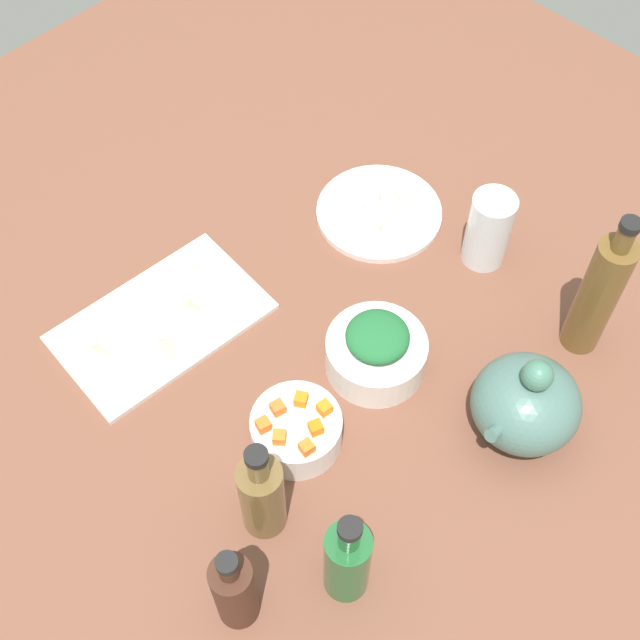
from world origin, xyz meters
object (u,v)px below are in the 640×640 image
at_px(plate_tofu, 379,213).
at_px(cutting_board, 161,322).
at_px(teapot, 526,403).
at_px(bottle_2, 234,590).
at_px(bottle_1, 347,561).
at_px(bottle_3, 262,495).
at_px(bowl_greens, 376,354).
at_px(bowl_carrots, 296,430).
at_px(drinking_glass_0, 489,230).
at_px(bottle_0, 599,294).

bearing_deg(plate_tofu, cutting_board, -12.76).
distance_m(plate_tofu, teapot, 0.46).
bearing_deg(bottle_2, bottle_1, 149.05).
bearing_deg(bottle_3, cutting_board, -107.07).
relative_size(bowl_greens, bowl_carrots, 1.17).
height_order(cutting_board, bottle_2, bottle_2).
distance_m(bowl_greens, bottle_3, 0.30).
relative_size(cutting_board, bottle_2, 1.72).
distance_m(bowl_greens, bottle_1, 0.34).
relative_size(cutting_board, drinking_glass_0, 2.34).
bearing_deg(bowl_greens, bottle_0, 142.69).
bearing_deg(teapot, plate_tofu, -110.95).
distance_m(cutting_board, bottle_1, 0.51).
distance_m(plate_tofu, bottle_0, 0.42).
bearing_deg(teapot, bottle_1, -3.85).
xyz_separation_m(bottle_0, bottle_2, (0.66, -0.08, -0.04)).
bearing_deg(bottle_0, bottle_3, -14.34).
bearing_deg(bottle_0, bottle_2, -6.56).
bearing_deg(bowl_carrots, bowl_greens, -178.82).
bearing_deg(bottle_1, bottle_0, 179.82).
height_order(cutting_board, plate_tofu, plate_tofu).
height_order(bowl_greens, drinking_glass_0, drinking_glass_0).
xyz_separation_m(cutting_board, bottle_2, (0.22, 0.42, 0.07)).
distance_m(cutting_board, bottle_0, 0.68).
xyz_separation_m(plate_tofu, bowl_greens, (0.24, 0.20, 0.03)).
bearing_deg(bowl_greens, drinking_glass_0, -177.03).
relative_size(cutting_board, bottle_0, 1.15).
relative_size(bowl_greens, bottle_3, 0.75).
xyz_separation_m(teapot, bottle_3, (0.36, -0.16, 0.02)).
xyz_separation_m(bowl_greens, drinking_glass_0, (-0.29, -0.01, 0.04)).
relative_size(plate_tofu, teapot, 1.28).
height_order(cutting_board, bowl_carrots, bowl_carrots).
height_order(plate_tofu, bottle_3, bottle_3).
bearing_deg(bottle_2, cutting_board, -117.41).
height_order(cutting_board, bowl_greens, bowl_greens).
distance_m(cutting_board, bottle_3, 0.38).
xyz_separation_m(bottle_1, bottle_2, (0.12, -0.07, -0.00)).
bearing_deg(cutting_board, bowl_carrots, 91.41).
bearing_deg(drinking_glass_0, bottle_0, 82.88).
relative_size(bottle_2, bottle_3, 0.92).
height_order(bowl_carrots, bottle_3, bottle_3).
bearing_deg(bottle_1, bottle_2, -30.95).
bearing_deg(cutting_board, bottle_3, 72.93).
bearing_deg(plate_tofu, drinking_glass_0, 105.85).
relative_size(bowl_greens, bottle_2, 0.82).
bearing_deg(bowl_carrots, drinking_glass_0, -177.71).
bearing_deg(bottle_3, bottle_2, 30.91).
xyz_separation_m(cutting_board, bottle_1, (0.09, 0.50, 0.08)).
distance_m(plate_tofu, bottle_3, 0.59).
bearing_deg(plate_tofu, bottle_0, 93.79).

